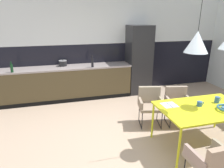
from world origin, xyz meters
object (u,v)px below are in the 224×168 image
Objects in this scene: dining_table at (204,110)px; cooking_pot at (63,63)px; pendant_lamp_over_table_near at (197,42)px; mug_short_terracotta at (200,104)px; bottle_vinegar_dark at (92,62)px; armchair_facing_counter at (150,101)px; armchair_by_stool at (177,100)px; mug_glass_clear at (217,100)px; armchair_near_window at (214,160)px; refrigerator_column at (139,60)px; open_book at (169,105)px; bottle_wine_green at (12,68)px.

cooking_pot is at bearing 127.11° from dining_table.
dining_table is 1.28× the size of pendant_lamp_over_table_near.
mug_short_terracotta is 2.89m from bottle_vinegar_dark.
armchair_by_stool is at bearing -177.50° from armchair_facing_counter.
armchair_near_window is at bearing -131.13° from mug_glass_clear.
armchair_facing_counter is 1.63m from pendant_lamp_over_table_near.
cooking_pot is 3.56m from pendant_lamp_over_table_near.
refrigerator_column is 7.88× the size of open_book.
armchair_by_stool is at bearing 83.32° from mug_short_terracotta.
mug_glass_clear is at bearing 125.70° from armchair_by_stool.
refrigerator_column is 1.41m from bottle_vinegar_dark.
armchair_near_window is at bearing -97.48° from refrigerator_column.
armchair_near_window is 4.20m from cooking_pot.
pendant_lamp_over_table_near is at bearing -39.14° from bottle_wine_green.
armchair_near_window is 1.38m from mug_glass_clear.
refrigerator_column is 1.95m from armchair_facing_counter.
mug_short_terracotta is at bearing -17.52° from open_book.
dining_table is 1.11m from armchair_facing_counter.
dining_table is 1.95× the size of armchair_by_stool.
mug_glass_clear is at bearing 47.87° from armchair_near_window.
bottle_wine_green is (-3.76, 2.44, 0.23)m from mug_glass_clear.
mug_glass_clear is (0.30, -0.73, 0.29)m from armchair_by_stool.
cooking_pot reaches higher than armchair_by_stool.
cooking_pot is (-2.16, 2.85, 0.21)m from mug_short_terracotta.
mug_glass_clear reaches higher than open_book.
armchair_facing_counter is 2.63m from cooking_pot.
pendant_lamp_over_table_near is at bearing -95.05° from refrigerator_column.
mug_short_terracotta is (0.49, -0.15, 0.04)m from open_book.
mug_short_terracotta is 3.58m from cooking_pot.
open_book is at bearing -100.44° from refrigerator_column.
refrigerator_column is 3.36m from bottle_wine_green.
bottle_vinegar_dark is at bearing -24.10° from cooking_pot.
armchair_facing_counter is 0.67× the size of pendant_lamp_over_table_near.
pendant_lamp_over_table_near is (0.22, -0.93, 1.32)m from armchair_facing_counter.
pendant_lamp_over_table_near reaches higher than armchair_facing_counter.
dining_table is at bearing -4.48° from pendant_lamp_over_table_near.
armchair_facing_counter is 1.95m from bottle_vinegar_dark.
refrigerator_column reaches higher than mug_glass_clear.
armchair_by_stool is 3.11× the size of open_book.
mug_short_terracotta is 0.99× the size of mug_glass_clear.
bottle_wine_green reaches higher than armchair_by_stool.
armchair_by_stool is at bearing 67.00° from pendant_lamp_over_table_near.
cooking_pot is at bearing 121.91° from open_book.
mug_glass_clear is 0.11× the size of pendant_lamp_over_table_near.
mug_short_terracotta is (-0.09, -0.77, 0.27)m from armchair_by_stool.
pendant_lamp_over_table_near reaches higher than bottle_vinegar_dark.
bottle_vinegar_dark is (1.95, 0.03, 0.02)m from bottle_wine_green.
mug_short_terracotta is at bearing 122.52° from dining_table.
bottle_wine_green is at bearing 143.18° from dining_table.
open_book is at bearing 60.28° from armchair_by_stool.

